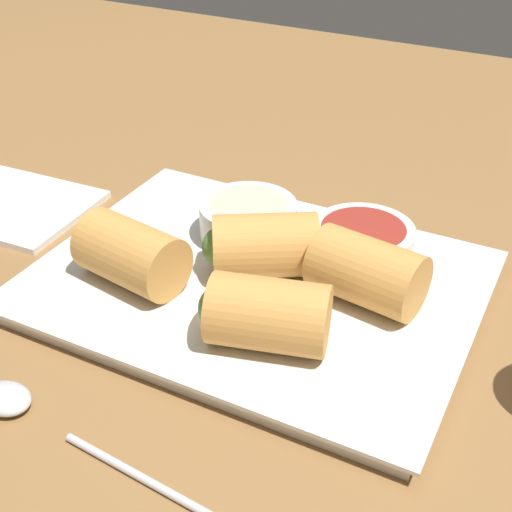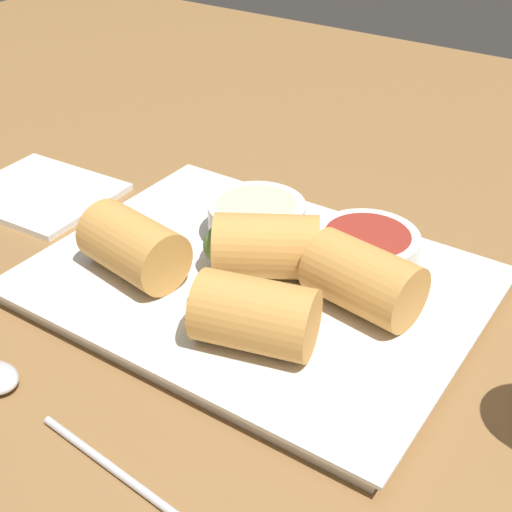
% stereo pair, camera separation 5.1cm
% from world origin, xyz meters
% --- Properties ---
extents(table_surface, '(1.80, 1.40, 0.02)m').
position_xyz_m(table_surface, '(0.00, 0.00, 0.01)').
color(table_surface, olive).
rests_on(table_surface, ground).
extents(serving_plate, '(0.33, 0.25, 0.01)m').
position_xyz_m(serving_plate, '(-0.02, 0.03, 0.03)').
color(serving_plate, silver).
rests_on(serving_plate, table_surface).
extents(roll_front_left, '(0.09, 0.07, 0.05)m').
position_xyz_m(roll_front_left, '(0.02, -0.04, 0.06)').
color(roll_front_left, '#D19347').
rests_on(roll_front_left, serving_plate).
extents(roll_front_right, '(0.09, 0.06, 0.05)m').
position_xyz_m(roll_front_right, '(-0.10, -0.02, 0.06)').
color(roll_front_right, '#D19347').
rests_on(roll_front_right, serving_plate).
extents(roll_back_left, '(0.09, 0.06, 0.05)m').
position_xyz_m(roll_back_left, '(0.06, 0.04, 0.06)').
color(roll_back_left, '#D19347').
rests_on(roll_back_left, serving_plate).
extents(roll_back_right, '(0.09, 0.08, 0.05)m').
position_xyz_m(roll_back_right, '(-0.02, 0.03, 0.06)').
color(roll_back_right, '#D19347').
rests_on(roll_back_right, serving_plate).
extents(dipping_bowl_near, '(0.08, 0.08, 0.03)m').
position_xyz_m(dipping_bowl_near, '(-0.05, 0.08, 0.05)').
color(dipping_bowl_near, silver).
rests_on(dipping_bowl_near, serving_plate).
extents(dipping_bowl_far, '(0.08, 0.08, 0.03)m').
position_xyz_m(dipping_bowl_far, '(0.04, 0.08, 0.05)').
color(dipping_bowl_far, silver).
rests_on(dipping_bowl_far, serving_plate).
extents(spoon, '(0.19, 0.03, 0.01)m').
position_xyz_m(spoon, '(-0.08, -0.15, 0.03)').
color(spoon, silver).
rests_on(spoon, table_surface).
extents(napkin, '(0.14, 0.12, 0.01)m').
position_xyz_m(napkin, '(-0.28, 0.04, 0.02)').
color(napkin, white).
rests_on(napkin, table_surface).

